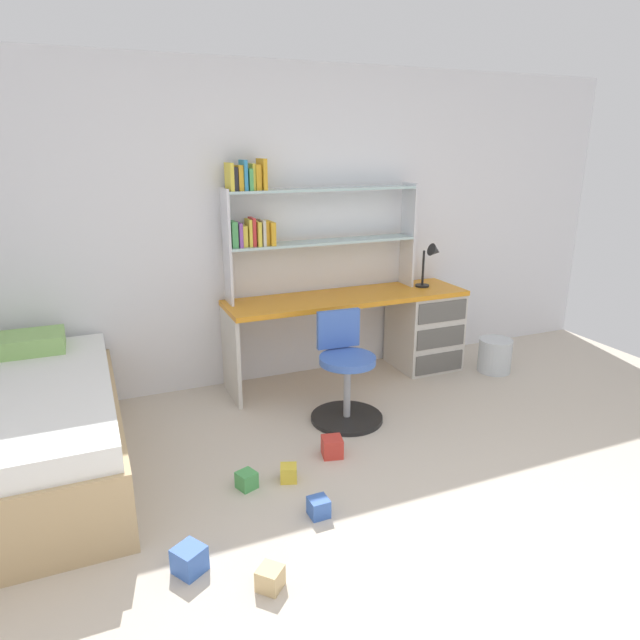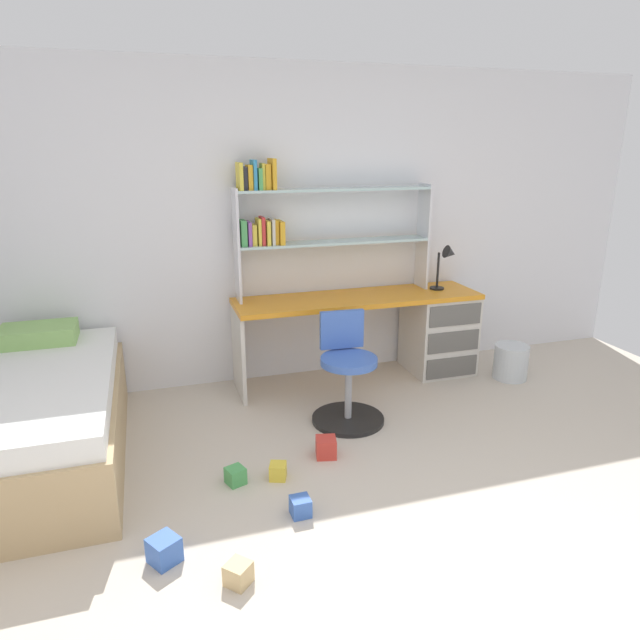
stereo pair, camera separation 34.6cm
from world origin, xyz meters
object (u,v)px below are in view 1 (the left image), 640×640
Objects in this scene: bed_platform at (25,434)px; toy_block_blue_5 at (319,507)px; waste_bin at (495,355)px; toy_block_red_3 at (332,447)px; desk at (404,325)px; toy_block_green_2 at (247,480)px; toy_block_yellow_1 at (289,473)px; swivel_chair at (346,379)px; bookshelf_hutch at (294,218)px; toy_block_natural_4 at (270,578)px; toy_block_blue_0 at (189,560)px; desk_lamp at (432,258)px.

toy_block_blue_5 is at bearing -34.78° from bed_platform.
waste_bin is 2.03m from toy_block_red_3.
desk is 2.25m from toy_block_blue_5.
toy_block_yellow_1 is at bearing -5.40° from toy_block_green_2.
toy_block_red_3 is at bearing -124.21° from swivel_chair.
bookshelf_hutch is 15.60× the size of toy_block_blue_5.
bookshelf_hutch is (-0.95, 0.15, 0.95)m from desk.
toy_block_natural_4 is (-2.61, -1.67, -0.09)m from waste_bin.
toy_block_yellow_1 is (1.41, -0.63, -0.24)m from bed_platform.
toy_block_yellow_1 is (-2.24, -0.90, -0.10)m from waste_bin.
bed_platform reaches higher than toy_block_natural_4.
swivel_chair is 7.45× the size of toy_block_natural_4.
toy_block_natural_4 is at bearing -38.03° from toy_block_blue_0.
toy_block_natural_4 is at bearing -127.74° from toy_block_red_3.
bookshelf_hutch is at bearing 73.10° from toy_block_blue_5.
desk is 2.20m from toy_block_green_2.
bookshelf_hutch is at bearing 57.06° from toy_block_blue_0.
bookshelf_hutch is at bearing 59.20° from toy_block_green_2.
bed_platform is at bearing -158.36° from bookshelf_hutch.
swivel_chair is 1.10m from toy_block_green_2.
toy_block_red_3 reaches higher than toy_block_natural_4.
bed_platform reaches higher than toy_block_green_2.
swivel_chair is 0.42× the size of bed_platform.
desk_lamp reaches higher than toy_block_red_3.
bookshelf_hutch is 5.49× the size of waste_bin.
bookshelf_hutch is at bearing 162.79° from waste_bin.
desk is 15.77× the size of toy_block_blue_0.
bookshelf_hutch reaches higher than desk_lamp.
toy_block_blue_5 is (-0.62, -0.97, -0.25)m from swivel_chair.
desk reaches higher than toy_block_yellow_1.
swivel_chair reaches higher than toy_block_green_2.
toy_block_blue_0 is (0.73, -1.15, -0.23)m from bed_platform.
bed_platform is (-2.06, 0.03, -0.02)m from swivel_chair.
waste_bin is 2.84× the size of toy_block_blue_5.
desk reaches higher than toy_block_blue_0.
toy_block_yellow_1 is at bearing -140.43° from desk.
desk_lamp is 3.81× the size of toy_block_green_2.
bookshelf_hutch is at bearing 95.08° from swivel_chair.
desk reaches higher than bed_platform.
desk_lamp is (0.24, -0.01, 0.57)m from desk.
toy_block_yellow_1 is 0.25m from toy_block_green_2.
bookshelf_hutch is 4.20× the size of desk_lamp.
bed_platform is at bearing -168.84° from desk_lamp.
toy_block_natural_4 reaches higher than toy_block_yellow_1.
bookshelf_hutch reaches higher than bed_platform.
toy_block_blue_0 is 0.40m from toy_block_natural_4.
swivel_chair is at bearing 40.18° from toy_block_blue_0.
toy_block_red_3 is (-0.23, -1.26, -1.30)m from bookshelf_hutch.
toy_block_blue_0 is 0.86m from toy_block_yellow_1.
bookshelf_hutch reaches higher than toy_block_red_3.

